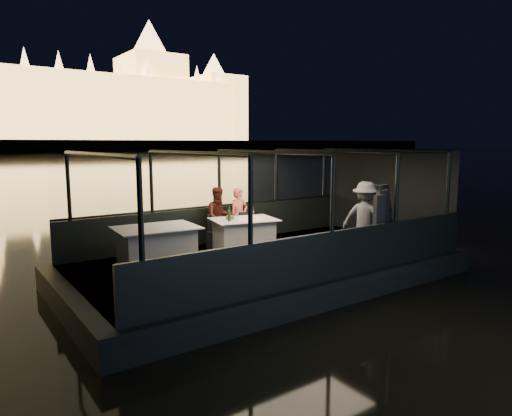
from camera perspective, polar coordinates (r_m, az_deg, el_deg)
boat_hull at (r=10.23m, az=1.31°, el=-8.89°), size 8.60×4.40×1.00m
boat_deck at (r=10.10m, az=1.32°, el=-6.28°), size 8.00×4.00×0.04m
gunwale_port at (r=11.63m, az=-4.55°, el=-2.02°), size 8.00×0.08×0.90m
gunwale_starboard at (r=8.51m, az=9.40°, el=-5.88°), size 8.00×0.08×0.90m
cabin_glass_port at (r=11.48m, az=-4.61°, el=3.64°), size 8.00×0.02×1.40m
cabin_glass_starboard at (r=8.31m, az=9.59°, el=1.84°), size 8.00×0.02×1.40m
cabin_roof_glass at (r=9.78m, az=1.36°, el=6.99°), size 8.00×4.00×0.02m
end_wall_fore at (r=8.18m, az=-21.83°, el=-1.91°), size 0.02×4.00×2.30m
end_wall_aft at (r=12.65m, az=16.07°, el=1.71°), size 0.02×4.00×2.30m
canopy_ribs at (r=9.87m, az=1.34°, el=0.31°), size 8.00×4.00×2.30m
dining_table_central at (r=10.53m, az=-1.52°, el=-3.43°), size 1.64×1.34×0.77m
dining_table_aft at (r=9.33m, az=-12.29°, el=-5.12°), size 1.68×1.27×0.85m
chair_port_left at (r=10.92m, az=-4.90°, el=-2.69°), size 0.47×0.47×0.80m
chair_port_right at (r=11.15m, az=-0.70°, el=-2.43°), size 0.48×0.48×0.80m
coat_stand at (r=9.75m, az=15.17°, el=-1.57°), size 0.56×0.50×1.69m
person_woman_coral at (r=11.35m, az=-2.13°, el=-0.72°), size 0.51×0.36×1.39m
person_man_maroon at (r=11.05m, az=-4.62°, el=-0.97°), size 0.79×0.66×1.44m
passenger_stripe at (r=10.52m, az=13.48°, el=-1.08°), size 0.96×1.21×1.65m
passenger_dark at (r=10.93m, az=15.63°, el=-0.82°), size 0.78×0.98×1.55m
wine_bottle at (r=10.17m, az=-3.36°, el=-0.82°), size 0.08×0.08×0.30m
bread_basket at (r=10.43m, az=-3.25°, el=-1.20°), size 0.24×0.24×0.08m
amber_candle at (r=10.64m, az=-0.66°, el=-1.00°), size 0.07×0.07×0.09m
plate_near at (r=10.63m, az=1.19°, el=-1.19°), size 0.29×0.29×0.01m
plate_far at (r=10.51m, az=-2.89°, el=-1.30°), size 0.27×0.27×0.01m
wine_glass_white at (r=10.12m, az=-2.38°, el=-1.16°), size 0.07×0.07×0.17m
wine_glass_red at (r=10.80m, az=-0.48°, el=-0.57°), size 0.09×0.09×0.20m
wine_glass_empty at (r=10.47m, az=-0.36°, el=-0.85°), size 0.07×0.07×0.18m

